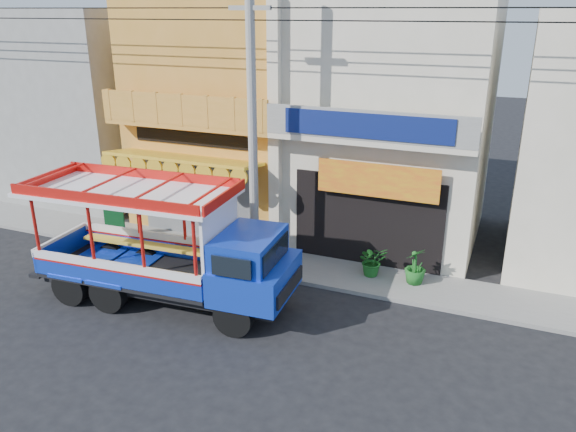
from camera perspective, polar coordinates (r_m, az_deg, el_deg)
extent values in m
plane|color=black|center=(14.37, -5.46, -11.62)|extent=(90.00, 90.00, 0.00)
cube|color=slate|center=(17.52, 0.65, -5.10)|extent=(30.00, 2.00, 0.12)
cube|color=#C7872C|center=(21.45, -5.34, 10.61)|extent=(6.00, 6.00, 8.00)
cube|color=#595B5E|center=(19.53, -9.20, 1.60)|extent=(4.20, 0.10, 2.60)
cube|color=orange|center=(18.48, -10.66, 5.78)|extent=(5.20, 1.50, 0.31)
cube|color=#C7872C|center=(18.59, -10.19, 9.05)|extent=(6.00, 0.70, 0.18)
cube|color=#C7872C|center=(18.25, -10.80, 10.56)|extent=(6.00, 0.12, 0.95)
cube|color=black|center=(18.96, -9.58, 7.76)|extent=(4.50, 0.04, 0.45)
cube|color=beige|center=(19.43, 10.76, 9.34)|extent=(6.00, 6.00, 8.00)
cube|color=black|center=(17.25, 8.06, -0.53)|extent=(4.60, 0.12, 2.80)
cube|color=gold|center=(16.48, 9.06, 3.57)|extent=(3.60, 0.05, 1.00)
cube|color=beige|center=(16.22, 8.20, 7.54)|extent=(6.00, 0.70, 0.18)
cube|color=gray|center=(15.83, 8.01, 9.09)|extent=(6.00, 0.12, 0.85)
cube|color=navy|center=(15.76, 7.94, 9.05)|extent=(4.80, 0.06, 0.70)
cube|color=beige|center=(17.37, -1.34, 8.42)|extent=(0.35, 0.30, 8.00)
cube|color=gray|center=(25.48, -19.67, 10.62)|extent=(6.00, 6.00, 7.60)
cylinder|color=gray|center=(15.90, -3.64, 9.11)|extent=(0.26, 0.26, 9.00)
cube|color=gray|center=(15.60, -3.90, 20.35)|extent=(1.20, 0.12, 0.12)
cylinder|color=black|center=(15.19, -0.29, 19.26)|extent=(28.00, 0.04, 0.04)
cylinder|color=black|center=(15.19, -0.29, 20.40)|extent=(28.00, 0.04, 0.04)
cylinder|color=black|center=(13.98, -5.56, -10.19)|extent=(1.02, 0.35, 1.00)
cylinder|color=black|center=(15.52, -2.66, -6.84)|extent=(1.02, 0.35, 1.00)
cylinder|color=black|center=(15.68, -17.82, -7.58)|extent=(1.02, 0.35, 1.00)
cylinder|color=black|center=(17.06, -14.09, -4.85)|extent=(1.02, 0.35, 1.00)
cylinder|color=black|center=(16.38, -21.25, -6.77)|extent=(1.02, 0.35, 1.00)
cylinder|color=black|center=(17.71, -17.39, -4.23)|extent=(1.02, 0.35, 1.00)
cube|color=black|center=(15.70, -12.24, -6.57)|extent=(6.85, 2.09, 0.28)
cube|color=#1237C7|center=(14.37, -3.35, -6.27)|extent=(1.95, 2.32, 0.90)
cube|color=#1237C7|center=(14.08, -3.98, -3.25)|extent=(1.53, 2.12, 0.75)
cube|color=black|center=(13.86, -1.29, -3.82)|extent=(0.17, 1.77, 0.55)
cube|color=black|center=(16.03, -14.85, -5.42)|extent=(5.11, 2.53, 0.12)
cube|color=#1237C7|center=(15.10, -17.17, -5.83)|extent=(4.97, 0.40, 0.60)
cube|color=white|center=(14.99, -17.27, -4.89)|extent=(4.97, 0.41, 0.22)
cube|color=#1237C7|center=(16.69, -12.98, -2.87)|extent=(4.97, 0.40, 0.60)
cube|color=white|center=(16.59, -13.06, -2.00)|extent=(4.97, 0.41, 0.22)
cylinder|color=red|center=(16.13, -24.31, -0.81)|extent=(0.10, 0.10, 1.61)
cylinder|color=red|center=(17.60, -19.81, 1.49)|extent=(0.10, 0.10, 1.61)
cube|color=white|center=(14.39, -6.86, -2.92)|extent=(0.21, 2.03, 2.26)
cube|color=white|center=(15.27, -15.92, 2.32)|extent=(5.72, 2.82, 0.10)
cube|color=red|center=(15.21, -15.99, 2.97)|extent=(5.52, 2.70, 0.26)
cube|color=black|center=(20.36, -17.05, -1.96)|extent=(0.65, 0.47, 0.11)
cube|color=#0B401A|center=(20.18, -17.20, -0.58)|extent=(0.68, 0.28, 0.95)
imported|color=#1B5E1E|center=(16.81, 8.57, -4.50)|extent=(1.10, 1.07, 0.93)
imported|color=#1B5E1E|center=(16.54, 12.83, -4.97)|extent=(0.81, 0.81, 1.07)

